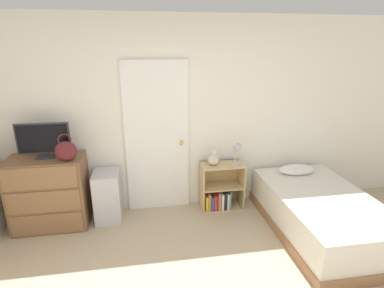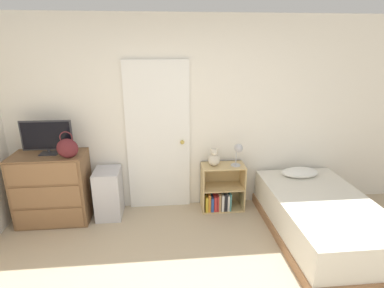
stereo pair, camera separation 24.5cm
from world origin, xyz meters
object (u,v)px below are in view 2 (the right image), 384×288
dresser (53,188)px  teddy_bear (214,158)px  bookshelf (220,192)px  tv (47,137)px  handbag (67,148)px  desk_lamp (238,150)px  bed (321,217)px  storage_bin (109,193)px

dresser → teddy_bear: bearing=2.4°
dresser → bookshelf: (2.18, 0.08, -0.21)m
tv → handbag: (0.28, -0.17, -0.10)m
handbag → desk_lamp: 2.11m
teddy_bear → bed: teddy_bear is taller
desk_lamp → dresser: bearing=-179.0°
bookshelf → teddy_bear: teddy_bear is taller
storage_bin → tv: bearing=-179.0°
teddy_bear → storage_bin: bearing=-178.1°
tv → storage_bin: (0.66, 0.01, -0.80)m
dresser → storage_bin: bearing=3.4°
dresser → bed: bearing=-11.6°
handbag → bed: handbag is taller
tv → handbag: size_ratio=1.83×
handbag → storage_bin: (0.39, 0.18, -0.70)m
tv → storage_bin: 1.04m
bookshelf → desk_lamp: size_ratio=2.09×
handbag → desk_lamp: bearing=4.8°
storage_bin → teddy_bear: size_ratio=2.67×
desk_lamp → handbag: bearing=-175.2°
storage_bin → dresser: bearing=-176.6°
tv → bookshelf: 2.33m
storage_bin → teddy_bear: teddy_bear is taller
dresser → handbag: handbag is taller
tv → dresser: bearing=-123.2°
handbag → tv: bearing=149.0°
storage_bin → bookshelf: size_ratio=1.01×
dresser → tv: bearing=56.8°
tv → teddy_bear: tv is taller
storage_bin → desk_lamp: 1.79m
dresser → handbag: bearing=-25.0°
bed → tv: bearing=167.9°
tv → bookshelf: (2.16, 0.05, -0.88)m
dresser → bookshelf: bearing=2.2°
teddy_bear → desk_lamp: desk_lamp is taller
dresser → handbag: size_ratio=2.77×
bookshelf → storage_bin: bearing=-178.4°
bookshelf → desk_lamp: desk_lamp is taller
tv → bed: bearing=-12.1°
teddy_bear → desk_lamp: (0.31, -0.05, 0.12)m
dresser → teddy_bear: (2.08, 0.09, 0.30)m
storage_bin → handbag: bearing=-155.3°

